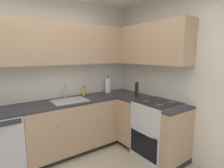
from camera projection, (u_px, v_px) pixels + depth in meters
name	position (u px, v px, depth m)	size (l,w,h in m)	color
wall_back	(38.00, 78.00, 2.97)	(3.66, 0.05, 2.60)	silver
wall_right	(192.00, 80.00, 2.68)	(0.05, 3.33, 2.60)	silver
lower_cabinets_back	(71.00, 127.00, 3.08)	(1.54, 0.62, 0.88)	tan
countertop_back	(70.00, 101.00, 3.01)	(2.74, 0.60, 0.04)	#2D2D33
lower_cabinets_right	(147.00, 126.00, 3.10)	(0.62, 1.13, 0.88)	tan
countertop_right	(147.00, 101.00, 3.02)	(0.60, 1.13, 0.03)	#2D2D33
oven_range	(157.00, 129.00, 2.92)	(0.68, 0.62, 1.07)	silver
upper_cabinets_back	(55.00, 44.00, 2.87)	(2.42, 0.34, 0.67)	tan
upper_cabinets_right	(146.00, 45.00, 3.11)	(0.32, 1.67, 0.67)	tan
sink	(70.00, 103.00, 2.97)	(0.56, 0.40, 0.10)	#B7B7BC
faucet	(65.00, 90.00, 3.11)	(0.07, 0.16, 0.26)	silver
soap_bottle	(84.00, 91.00, 3.33)	(0.05, 0.05, 0.19)	gold
paper_towel_roll	(108.00, 85.00, 3.60)	(0.11, 0.11, 0.36)	white
oil_bottle	(137.00, 90.00, 3.21)	(0.06, 0.06, 0.28)	black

